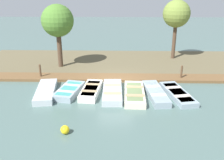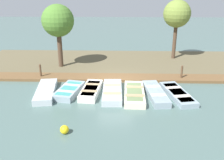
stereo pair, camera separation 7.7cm
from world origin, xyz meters
The scene contains 15 objects.
ground_plane centered at (0.00, 0.00, 0.00)m, with size 80.00×80.00×0.00m, color #4C6660.
shore_bank centered at (-5.00, 0.00, 0.08)m, with size 8.00×24.00×0.17m.
dock_walkway centered at (-1.11, 0.00, 0.10)m, with size 1.47×22.16×0.20m.
rowboat_0 centered at (1.73, -4.39, 0.20)m, with size 3.69×1.62×0.40m.
rowboat_1 centered at (1.62, -2.92, 0.20)m, with size 2.98×1.73×0.40m.
rowboat_2 centered at (1.56, -1.53, 0.21)m, with size 3.08×1.31×0.42m.
rowboat_3 centered at (1.72, -0.17, 0.20)m, with size 3.56×1.23×0.41m.
rowboat_4 centered at (1.96, 1.20, 0.19)m, with size 3.57×1.32×0.39m.
rowboat_5 centered at (1.87, 2.52, 0.20)m, with size 3.64×1.37×0.41m.
rowboat_6 centered at (1.84, 3.89, 0.16)m, with size 3.69×1.77×0.33m.
mooring_post_near centered at (-1.00, -5.52, 0.57)m, with size 0.14×0.14×1.13m.
mooring_post_far centered at (-1.00, 4.76, 0.57)m, with size 0.14×0.14×1.13m.
buoy centered at (6.21, -2.26, 0.21)m, with size 0.41×0.41×0.41m.
park_tree_far_left centered at (-3.58, -4.59, 3.84)m, with size 2.54×2.54×5.17m.
park_tree_left centered at (-6.36, 5.23, 4.10)m, with size 2.38×2.38×5.36m.
Camera 1 is at (16.14, 0.17, 6.46)m, focal length 40.00 mm.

